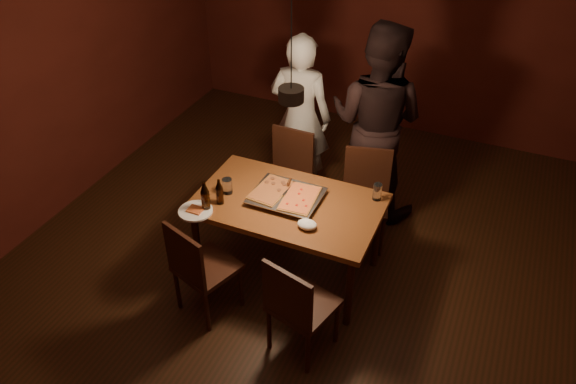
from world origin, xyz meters
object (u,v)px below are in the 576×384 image
at_px(chair_near_left, 197,263).
at_px(pizza_tray, 286,197).
at_px(pendant_lamp, 291,93).
at_px(diner_dark, 376,122).
at_px(dining_table, 288,209).
at_px(diner_white, 300,117).
at_px(chair_far_left, 288,167).
at_px(beer_bottle_a, 205,196).
at_px(beer_bottle_b, 219,192).
at_px(chair_far_right, 366,188).
at_px(plate_slice, 196,211).
at_px(chair_near_right, 296,302).

height_order(chair_near_left, pizza_tray, chair_near_left).
bearing_deg(pendant_lamp, pizza_tray, 128.14).
bearing_deg(diner_dark, dining_table, 80.15).
bearing_deg(dining_table, diner_white, 108.07).
xyz_separation_m(chair_far_left, diner_white, (-0.06, 0.44, 0.31)).
height_order(pizza_tray, beer_bottle_a, beer_bottle_a).
bearing_deg(beer_bottle_b, diner_dark, 59.45).
bearing_deg(chair_far_right, pizza_tray, 41.84).
relative_size(dining_table, pizza_tray, 2.73).
bearing_deg(beer_bottle_b, diner_white, 85.88).
relative_size(chair_near_left, pizza_tray, 0.97).
xyz_separation_m(diner_dark, pendant_lamp, (-0.30, -1.30, 0.81)).
bearing_deg(plate_slice, diner_white, 81.99).
bearing_deg(pizza_tray, pendant_lamp, -56.98).
height_order(chair_near_right, beer_bottle_b, beer_bottle_b).
distance_m(chair_far_right, diner_white, 1.01).
xyz_separation_m(chair_near_right, diner_white, (-0.80, 1.98, 0.31)).
xyz_separation_m(beer_bottle_a, diner_white, (0.16, 1.54, -0.04)).
xyz_separation_m(beer_bottle_b, plate_slice, (-0.12, -0.18, -0.10)).
bearing_deg(diner_dark, chair_near_left, 74.31).
bearing_deg(beer_bottle_a, chair_far_right, 46.97).
bearing_deg(chair_near_left, pendant_lamp, 71.03).
bearing_deg(dining_table, pizza_tray, 134.28).
distance_m(pizza_tray, beer_bottle_b, 0.54).
xyz_separation_m(chair_far_right, diner_white, (-0.84, 0.47, 0.31)).
xyz_separation_m(chair_far_left, chair_near_left, (-0.11, -1.48, 0.00)).
relative_size(plate_slice, diner_dark, 0.14).
distance_m(beer_bottle_b, diner_white, 1.43).
distance_m(beer_bottle_a, beer_bottle_b, 0.13).
relative_size(beer_bottle_a, beer_bottle_b, 1.17).
bearing_deg(chair_far_left, pendant_lamp, 116.22).
bearing_deg(chair_far_left, beer_bottle_a, 80.02).
xyz_separation_m(dining_table, beer_bottle_b, (-0.49, -0.23, 0.19)).
height_order(chair_near_right, plate_slice, chair_near_right).
bearing_deg(diner_white, chair_near_right, 108.18).
xyz_separation_m(pizza_tray, diner_dark, (0.39, 1.19, 0.18)).
bearing_deg(diner_dark, beer_bottle_b, 66.11).
bearing_deg(pendant_lamp, chair_near_left, -127.72).
distance_m(plate_slice, pendant_lamp, 1.25).
height_order(dining_table, beer_bottle_a, beer_bottle_a).
bearing_deg(chair_near_right, chair_far_right, 103.59).
xyz_separation_m(chair_far_left, pizza_tray, (0.30, -0.73, 0.24)).
height_order(chair_near_left, beer_bottle_a, beer_bottle_a).
distance_m(chair_far_right, beer_bottle_a, 1.51).
bearing_deg(diner_white, beer_bottle_a, 80.20).
distance_m(dining_table, diner_dark, 1.30).
relative_size(chair_far_left, pizza_tray, 0.88).
relative_size(chair_far_right, diner_white, 0.30).
bearing_deg(beer_bottle_a, diner_white, 83.97).
bearing_deg(diner_white, chair_far_left, 94.18).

